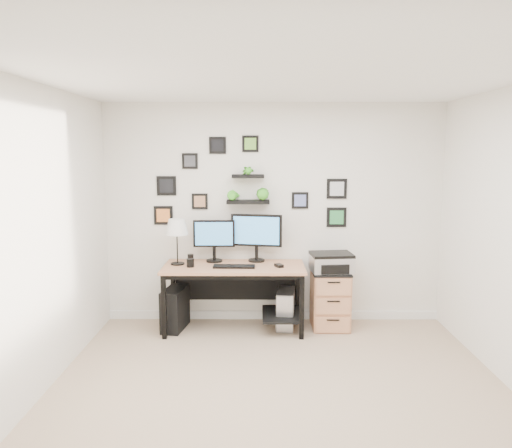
{
  "coord_description": "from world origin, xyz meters",
  "views": [
    {
      "loc": [
        -0.18,
        -3.89,
        2.04
      ],
      "look_at": [
        -0.21,
        1.83,
        1.2
      ],
      "focal_mm": 35.0,
      "sensor_mm": 36.0,
      "label": 1
    }
  ],
  "objects_px": {
    "desk": "(237,276)",
    "monitor_right": "(256,234)",
    "pc_tower_grey": "(286,309)",
    "monitor_left": "(214,238)",
    "file_cabinet": "(330,299)",
    "printer": "(331,262)",
    "table_lamp": "(177,228)",
    "mug": "(190,263)",
    "pc_tower_black": "(175,309)"
  },
  "relations": [
    {
      "from": "pc_tower_grey",
      "to": "file_cabinet",
      "type": "bearing_deg",
      "value": 1.82
    },
    {
      "from": "monitor_right",
      "to": "desk",
      "type": "bearing_deg",
      "value": -139.01
    },
    {
      "from": "monitor_right",
      "to": "table_lamp",
      "type": "height_order",
      "value": "monitor_right"
    },
    {
      "from": "desk",
      "to": "file_cabinet",
      "type": "xyz_separation_m",
      "value": [
        1.08,
        0.06,
        -0.29
      ]
    },
    {
      "from": "file_cabinet",
      "to": "table_lamp",
      "type": "bearing_deg",
      "value": -179.24
    },
    {
      "from": "monitor_right",
      "to": "printer",
      "type": "xyz_separation_m",
      "value": [
        0.86,
        -0.16,
        -0.31
      ]
    },
    {
      "from": "pc_tower_grey",
      "to": "table_lamp",
      "type": "bearing_deg",
      "value": -179.68
    },
    {
      "from": "desk",
      "to": "file_cabinet",
      "type": "height_order",
      "value": "desk"
    },
    {
      "from": "pc_tower_grey",
      "to": "monitor_left",
      "type": "bearing_deg",
      "value": 171.37
    },
    {
      "from": "monitor_left",
      "to": "table_lamp",
      "type": "xyz_separation_m",
      "value": [
        -0.41,
        -0.13,
        0.13
      ]
    },
    {
      "from": "pc_tower_black",
      "to": "file_cabinet",
      "type": "height_order",
      "value": "file_cabinet"
    },
    {
      "from": "desk",
      "to": "printer",
      "type": "distance_m",
      "value": 1.09
    },
    {
      "from": "desk",
      "to": "pc_tower_black",
      "type": "distance_m",
      "value": 0.82
    },
    {
      "from": "monitor_left",
      "to": "mug",
      "type": "distance_m",
      "value": 0.44
    },
    {
      "from": "desk",
      "to": "pc_tower_grey",
      "type": "xyz_separation_m",
      "value": [
        0.56,
        0.04,
        -0.41
      ]
    },
    {
      "from": "file_cabinet",
      "to": "monitor_right",
      "type": "bearing_deg",
      "value": 171.23
    },
    {
      "from": "printer",
      "to": "monitor_left",
      "type": "bearing_deg",
      "value": 174.12
    },
    {
      "from": "desk",
      "to": "printer",
      "type": "relative_size",
      "value": 3.22
    },
    {
      "from": "mug",
      "to": "printer",
      "type": "distance_m",
      "value": 1.61
    },
    {
      "from": "desk",
      "to": "table_lamp",
      "type": "bearing_deg",
      "value": 177.09
    },
    {
      "from": "monitor_left",
      "to": "printer",
      "type": "relative_size",
      "value": 0.99
    },
    {
      "from": "monitor_left",
      "to": "pc_tower_grey",
      "type": "bearing_deg",
      "value": -8.63
    },
    {
      "from": "pc_tower_black",
      "to": "pc_tower_grey",
      "type": "bearing_deg",
      "value": 11.73
    },
    {
      "from": "desk",
      "to": "file_cabinet",
      "type": "bearing_deg",
      "value": 3.09
    },
    {
      "from": "mug",
      "to": "pc_tower_black",
      "type": "bearing_deg",
      "value": 158.11
    },
    {
      "from": "mug",
      "to": "pc_tower_grey",
      "type": "bearing_deg",
      "value": 7.41
    },
    {
      "from": "monitor_left",
      "to": "table_lamp",
      "type": "distance_m",
      "value": 0.45
    },
    {
      "from": "desk",
      "to": "monitor_right",
      "type": "bearing_deg",
      "value": 40.99
    },
    {
      "from": "monitor_left",
      "to": "table_lamp",
      "type": "height_order",
      "value": "table_lamp"
    },
    {
      "from": "file_cabinet",
      "to": "printer",
      "type": "relative_size",
      "value": 1.35
    },
    {
      "from": "printer",
      "to": "monitor_right",
      "type": "bearing_deg",
      "value": 169.37
    },
    {
      "from": "monitor_right",
      "to": "pc_tower_grey",
      "type": "bearing_deg",
      "value": -23.56
    },
    {
      "from": "table_lamp",
      "to": "pc_tower_black",
      "type": "bearing_deg",
      "value": -121.86
    },
    {
      "from": "table_lamp",
      "to": "pc_tower_black",
      "type": "xyz_separation_m",
      "value": [
        -0.03,
        -0.05,
        -0.93
      ]
    },
    {
      "from": "printer",
      "to": "desk",
      "type": "bearing_deg",
      "value": -178.46
    },
    {
      "from": "desk",
      "to": "printer",
      "type": "bearing_deg",
      "value": 1.54
    },
    {
      "from": "desk",
      "to": "mug",
      "type": "bearing_deg",
      "value": -169.26
    },
    {
      "from": "desk",
      "to": "pc_tower_grey",
      "type": "bearing_deg",
      "value": 4.26
    },
    {
      "from": "pc_tower_grey",
      "to": "file_cabinet",
      "type": "distance_m",
      "value": 0.53
    },
    {
      "from": "desk",
      "to": "monitor_right",
      "type": "height_order",
      "value": "monitor_right"
    },
    {
      "from": "pc_tower_grey",
      "to": "printer",
      "type": "xyz_separation_m",
      "value": [
        0.52,
        -0.01,
        0.56
      ]
    },
    {
      "from": "pc_tower_black",
      "to": "file_cabinet",
      "type": "bearing_deg",
      "value": 11.47
    },
    {
      "from": "mug",
      "to": "file_cabinet",
      "type": "xyz_separation_m",
      "value": [
        1.6,
        0.16,
        -0.46
      ]
    },
    {
      "from": "file_cabinet",
      "to": "monitor_left",
      "type": "bearing_deg",
      "value": 175.33
    },
    {
      "from": "pc_tower_black",
      "to": "printer",
      "type": "height_order",
      "value": "printer"
    },
    {
      "from": "pc_tower_black",
      "to": "table_lamp",
      "type": "bearing_deg",
      "value": 67.17
    },
    {
      "from": "desk",
      "to": "mug",
      "type": "distance_m",
      "value": 0.56
    },
    {
      "from": "mug",
      "to": "pc_tower_black",
      "type": "height_order",
      "value": "mug"
    },
    {
      "from": "desk",
      "to": "file_cabinet",
      "type": "distance_m",
      "value": 1.12
    },
    {
      "from": "table_lamp",
      "to": "monitor_left",
      "type": "bearing_deg",
      "value": 18.02
    }
  ]
}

